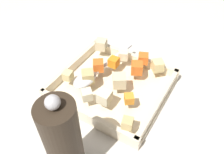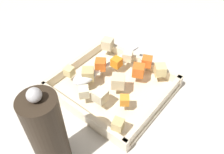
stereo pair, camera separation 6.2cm
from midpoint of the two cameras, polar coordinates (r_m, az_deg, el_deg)
name	(u,v)px [view 2 (the right image)]	position (r m, az deg, el deg)	size (l,w,h in m)	color
ground_plane	(113,90)	(0.65, 3.06, -3.40)	(4.00, 4.00, 0.00)	beige
baking_dish	(112,87)	(0.64, 2.74, -2.68)	(0.28, 0.26, 0.04)	beige
carrot_chunk_corner_ne	(117,62)	(0.66, 3.81, 3.48)	(0.03, 0.03, 0.03)	orange
carrot_chunk_far_left	(101,65)	(0.65, -0.09, 2.95)	(0.03, 0.03, 0.03)	orange
carrot_chunk_near_left	(138,70)	(0.63, 9.25, 1.49)	(0.03, 0.03, 0.03)	orange
carrot_chunk_back_center	(147,62)	(0.67, 11.15, 3.60)	(0.03, 0.03, 0.03)	orange
carrot_chunk_far_right	(125,100)	(0.56, 6.24, -5.82)	(0.02, 0.02, 0.02)	orange
potato_chunk_center	(118,124)	(0.52, 4.96, -11.67)	(0.02, 0.02, 0.02)	tan
potato_chunk_under_handle	(108,44)	(0.72, 1.38, 8.02)	(0.03, 0.03, 0.03)	beige
potato_chunk_front_center	(128,56)	(0.68, 6.44, 4.98)	(0.03, 0.03, 0.03)	beige
potato_chunk_heap_top	(88,74)	(0.62, -3.00, 0.58)	(0.03, 0.03, 0.03)	tan
potato_chunk_mid_right	(100,96)	(0.56, 0.26, -4.80)	(0.03, 0.03, 0.03)	beige
potato_chunk_near_right	(69,71)	(0.63, -7.69, 1.25)	(0.02, 0.02, 0.02)	#E0CC89
potato_chunk_mid_left	(160,70)	(0.65, 14.37, 1.58)	(0.03, 0.03, 0.03)	#E0CC89
potato_chunk_heap_side	(118,81)	(0.60, 4.48, -1.19)	(0.03, 0.03, 0.03)	beige
potato_chunk_corner_nw	(84,92)	(0.58, -3.88, -3.81)	(0.03, 0.03, 0.03)	beige
serving_spoon	(89,75)	(0.62, -2.85, 0.44)	(0.06, 0.24, 0.02)	silver
pepper_mill	(48,136)	(0.45, -11.43, -14.17)	(0.07, 0.07, 0.23)	#2D2319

